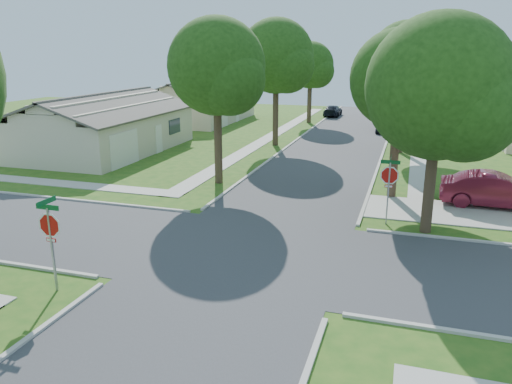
{
  "coord_description": "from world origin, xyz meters",
  "views": [
    {
      "loc": [
        5.43,
        -16.27,
        7.23
      ],
      "look_at": [
        -0.45,
        2.45,
        1.6
      ],
      "focal_mm": 35.0,
      "sensor_mm": 36.0,
      "label": 1
    }
  ],
  "objects_px": {
    "tree_w_near": "(218,71)",
    "car_curb_east": "(386,125)",
    "stop_sign_sw": "(50,229)",
    "house_nw_far": "(199,106)",
    "tree_e_far": "(410,63)",
    "tree_w_far": "(311,67)",
    "car_driveway": "(496,190)",
    "tree_e_near": "(401,84)",
    "tree_w_mid": "(277,60)",
    "stop_sign_ne": "(389,178)",
    "tree_ne_corner": "(440,94)",
    "tree_e_mid": "(407,64)",
    "house_nw_near": "(105,130)",
    "car_curb_west": "(333,111)"
  },
  "relations": [
    {
      "from": "tree_w_mid",
      "to": "house_nw_far",
      "type": "relative_size",
      "value": 0.7
    },
    {
      "from": "car_driveway",
      "to": "tree_e_near",
      "type": "bearing_deg",
      "value": 88.25
    },
    {
      "from": "tree_w_near",
      "to": "car_curb_east",
      "type": "relative_size",
      "value": 2.39
    },
    {
      "from": "tree_e_far",
      "to": "house_nw_near",
      "type": "relative_size",
      "value": 0.64
    },
    {
      "from": "car_curb_west",
      "to": "tree_e_mid",
      "type": "bearing_deg",
      "value": 113.25
    },
    {
      "from": "tree_e_near",
      "to": "tree_e_mid",
      "type": "height_order",
      "value": "tree_e_mid"
    },
    {
      "from": "tree_e_far",
      "to": "tree_w_far",
      "type": "bearing_deg",
      "value": -180.0
    },
    {
      "from": "tree_w_near",
      "to": "tree_ne_corner",
      "type": "bearing_deg",
      "value": -23.56
    },
    {
      "from": "tree_ne_corner",
      "to": "tree_e_mid",
      "type": "bearing_deg",
      "value": 95.45
    },
    {
      "from": "stop_sign_sw",
      "to": "car_curb_east",
      "type": "relative_size",
      "value": 0.8
    },
    {
      "from": "tree_ne_corner",
      "to": "car_curb_east",
      "type": "bearing_deg",
      "value": 96.98
    },
    {
      "from": "tree_w_mid",
      "to": "car_curb_east",
      "type": "relative_size",
      "value": 2.55
    },
    {
      "from": "stop_sign_ne",
      "to": "car_driveway",
      "type": "height_order",
      "value": "stop_sign_ne"
    },
    {
      "from": "stop_sign_sw",
      "to": "house_nw_far",
      "type": "height_order",
      "value": "house_nw_far"
    },
    {
      "from": "stop_sign_sw",
      "to": "tree_w_near",
      "type": "distance_m",
      "value": 14.3
    },
    {
      "from": "stop_sign_sw",
      "to": "tree_w_near",
      "type": "xyz_separation_m",
      "value": [
        0.06,
        13.71,
        4.08
      ]
    },
    {
      "from": "car_driveway",
      "to": "stop_sign_ne",
      "type": "bearing_deg",
      "value": 132.06
    },
    {
      "from": "tree_e_mid",
      "to": "house_nw_far",
      "type": "bearing_deg",
      "value": 152.09
    },
    {
      "from": "tree_e_mid",
      "to": "stop_sign_sw",
      "type": "bearing_deg",
      "value": -110.2
    },
    {
      "from": "tree_w_far",
      "to": "house_nw_near",
      "type": "height_order",
      "value": "tree_w_far"
    },
    {
      "from": "stop_sign_ne",
      "to": "tree_e_far",
      "type": "distance_m",
      "value": 29.57
    },
    {
      "from": "tree_w_near",
      "to": "tree_w_mid",
      "type": "height_order",
      "value": "tree_w_mid"
    },
    {
      "from": "tree_e_mid",
      "to": "tree_e_far",
      "type": "xyz_separation_m",
      "value": [
        -0.0,
        13.0,
        -0.27
      ]
    },
    {
      "from": "tree_e_far",
      "to": "tree_e_near",
      "type": "bearing_deg",
      "value": -90.0
    },
    {
      "from": "tree_ne_corner",
      "to": "house_nw_far",
      "type": "height_order",
      "value": "tree_ne_corner"
    },
    {
      "from": "car_curb_east",
      "to": "tree_w_far",
      "type": "bearing_deg",
      "value": 157.47
    },
    {
      "from": "stop_sign_sw",
      "to": "tree_e_mid",
      "type": "bearing_deg",
      "value": 69.8
    },
    {
      "from": "house_nw_far",
      "to": "tree_w_near",
      "type": "bearing_deg",
      "value": -63.73
    },
    {
      "from": "tree_e_near",
      "to": "tree_w_far",
      "type": "relative_size",
      "value": 1.03
    },
    {
      "from": "house_nw_near",
      "to": "house_nw_far",
      "type": "xyz_separation_m",
      "value": [
        0.0,
        17.0,
        0.0
      ]
    },
    {
      "from": "tree_e_mid",
      "to": "tree_w_far",
      "type": "bearing_deg",
      "value": 125.9
    },
    {
      "from": "car_curb_east",
      "to": "tree_e_far",
      "type": "bearing_deg",
      "value": 73.06
    },
    {
      "from": "tree_ne_corner",
      "to": "stop_sign_sw",
      "type": "bearing_deg",
      "value": -141.16
    },
    {
      "from": "tree_ne_corner",
      "to": "house_nw_far",
      "type": "distance_m",
      "value": 35.9
    },
    {
      "from": "tree_e_far",
      "to": "tree_w_mid",
      "type": "xyz_separation_m",
      "value": [
        -9.39,
        -13.0,
        0.51
      ]
    },
    {
      "from": "tree_w_mid",
      "to": "tree_ne_corner",
      "type": "relative_size",
      "value": 1.1
    },
    {
      "from": "house_nw_near",
      "to": "car_curb_east",
      "type": "bearing_deg",
      "value": 38.06
    },
    {
      "from": "house_nw_far",
      "to": "tree_e_mid",
      "type": "bearing_deg",
      "value": -27.91
    },
    {
      "from": "tree_ne_corner",
      "to": "car_curb_west",
      "type": "bearing_deg",
      "value": 104.98
    },
    {
      "from": "house_nw_near",
      "to": "car_driveway",
      "type": "height_order",
      "value": "house_nw_near"
    },
    {
      "from": "tree_w_near",
      "to": "stop_sign_ne",
      "type": "bearing_deg",
      "value": -24.74
    },
    {
      "from": "tree_e_far",
      "to": "tree_w_mid",
      "type": "height_order",
      "value": "tree_w_mid"
    },
    {
      "from": "tree_e_near",
      "to": "tree_e_far",
      "type": "distance_m",
      "value": 25.0
    },
    {
      "from": "house_nw_near",
      "to": "car_curb_west",
      "type": "height_order",
      "value": "house_nw_near"
    },
    {
      "from": "car_curb_east",
      "to": "tree_w_mid",
      "type": "bearing_deg",
      "value": -126.64
    },
    {
      "from": "house_nw_near",
      "to": "tree_e_mid",
      "type": "bearing_deg",
      "value": 16.15
    },
    {
      "from": "house_nw_near",
      "to": "car_driveway",
      "type": "relative_size",
      "value": 2.74
    },
    {
      "from": "tree_w_far",
      "to": "tree_e_mid",
      "type": "bearing_deg",
      "value": -54.1
    },
    {
      "from": "tree_w_mid",
      "to": "tree_w_near",
      "type": "bearing_deg",
      "value": -90.02
    },
    {
      "from": "tree_e_far",
      "to": "car_curb_east",
      "type": "distance_m",
      "value": 6.84
    }
  ]
}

